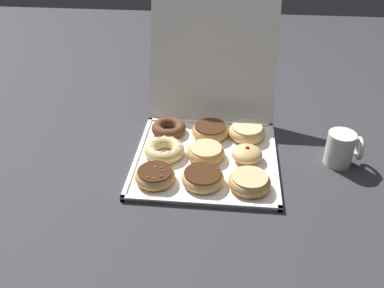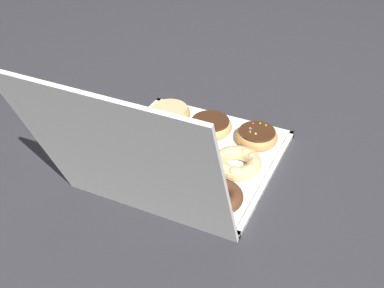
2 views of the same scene
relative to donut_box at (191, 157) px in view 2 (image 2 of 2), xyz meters
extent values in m
plane|color=#333338|center=(0.00, 0.00, -0.01)|extent=(3.00, 3.00, 0.00)
cube|color=white|center=(0.00, 0.00, 0.00)|extent=(0.42, 0.42, 0.01)
cube|color=white|center=(0.00, -0.20, 0.00)|extent=(0.42, 0.01, 0.01)
cube|color=white|center=(0.00, 0.20, 0.00)|extent=(0.42, 0.01, 0.01)
cube|color=white|center=(-0.20, 0.00, 0.00)|extent=(0.01, 0.42, 0.01)
cube|color=white|center=(0.20, 0.00, 0.00)|extent=(0.01, 0.42, 0.01)
cube|color=white|center=(0.00, 0.29, 0.19)|extent=(0.42, 0.16, 0.38)
torus|color=tan|center=(-0.13, -0.13, 0.02)|extent=(0.11, 0.11, 0.03)
cylinder|color=#472816|center=(-0.13, -0.13, 0.04)|extent=(0.09, 0.09, 0.01)
sphere|color=orange|center=(-0.14, -0.16, 0.04)|extent=(0.01, 0.01, 0.01)
sphere|color=orange|center=(-0.11, -0.11, 0.04)|extent=(0.01, 0.01, 0.01)
sphere|color=green|center=(-0.11, -0.13, 0.04)|extent=(0.00, 0.00, 0.00)
sphere|color=red|center=(-0.11, -0.15, 0.04)|extent=(0.01, 0.01, 0.01)
sphere|color=yellow|center=(-0.12, -0.16, 0.04)|extent=(0.00, 0.00, 0.00)
sphere|color=white|center=(-0.13, -0.11, 0.04)|extent=(0.01, 0.01, 0.01)
sphere|color=orange|center=(-0.11, -0.13, 0.04)|extent=(0.01, 0.01, 0.01)
sphere|color=blue|center=(-0.11, -0.13, 0.04)|extent=(0.00, 0.00, 0.00)
torus|color=tan|center=(0.00, -0.12, 0.02)|extent=(0.12, 0.12, 0.03)
cylinder|color=#472816|center=(0.00, -0.12, 0.04)|extent=(0.10, 0.10, 0.01)
torus|color=tan|center=(0.12, -0.13, 0.02)|extent=(0.11, 0.11, 0.04)
cylinder|color=#EACC8C|center=(0.12, -0.13, 0.04)|extent=(0.10, 0.10, 0.01)
torus|color=#EACC8C|center=(-0.12, 0.00, 0.02)|extent=(0.12, 0.12, 0.04)
sphere|color=#EACC8C|center=(-0.08, 0.00, 0.03)|extent=(0.02, 0.02, 0.02)
sphere|color=#EACC8C|center=(-0.09, 0.03, 0.03)|extent=(0.02, 0.02, 0.02)
sphere|color=#EACC8C|center=(-0.11, 0.04, 0.03)|extent=(0.02, 0.02, 0.02)
sphere|color=#EACC8C|center=(-0.13, 0.05, 0.03)|extent=(0.02, 0.02, 0.02)
sphere|color=#EACC8C|center=(-0.15, 0.04, 0.03)|extent=(0.02, 0.02, 0.02)
sphere|color=#EACC8C|center=(-0.16, 0.02, 0.03)|extent=(0.02, 0.02, 0.02)
sphere|color=#EACC8C|center=(-0.16, -0.01, 0.03)|extent=(0.02, 0.02, 0.02)
sphere|color=#EACC8C|center=(-0.15, -0.03, 0.03)|extent=(0.02, 0.02, 0.02)
sphere|color=#EACC8C|center=(-0.13, -0.04, 0.03)|extent=(0.02, 0.02, 0.02)
sphere|color=#EACC8C|center=(-0.11, -0.03, 0.03)|extent=(0.02, 0.02, 0.02)
sphere|color=#EACC8C|center=(-0.09, -0.02, 0.03)|extent=(0.02, 0.02, 0.02)
torus|color=tan|center=(0.00, 0.00, 0.02)|extent=(0.11, 0.11, 0.03)
cylinder|color=#EACC8C|center=(0.00, 0.00, 0.04)|extent=(0.09, 0.09, 0.01)
ellipsoid|color=#E5B770|center=(0.12, 0.00, 0.03)|extent=(0.09, 0.09, 0.04)
sphere|color=#B21923|center=(0.12, 0.00, 0.04)|extent=(0.01, 0.01, 0.01)
torus|color=#59331E|center=(-0.13, 0.13, 0.02)|extent=(0.11, 0.11, 0.03)
torus|color=tan|center=(0.01, 0.12, 0.02)|extent=(0.12, 0.12, 0.04)
cylinder|color=#472816|center=(0.01, 0.12, 0.04)|extent=(0.10, 0.10, 0.01)
torus|color=#E5B770|center=(0.12, 0.12, 0.02)|extent=(0.11, 0.11, 0.04)
cylinder|color=beige|center=(0.12, 0.12, 0.04)|extent=(0.10, 0.10, 0.01)
cylinder|color=white|center=(0.38, 0.02, 0.05)|extent=(0.08, 0.08, 0.10)
cylinder|color=black|center=(0.38, 0.02, 0.09)|extent=(0.07, 0.07, 0.01)
torus|color=white|center=(0.44, 0.02, 0.05)|extent=(0.01, 0.07, 0.07)
camera|label=1|loc=(0.06, -1.02, 0.73)|focal=39.77mm
camera|label=2|loc=(-0.42, 0.88, 0.75)|focal=45.79mm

